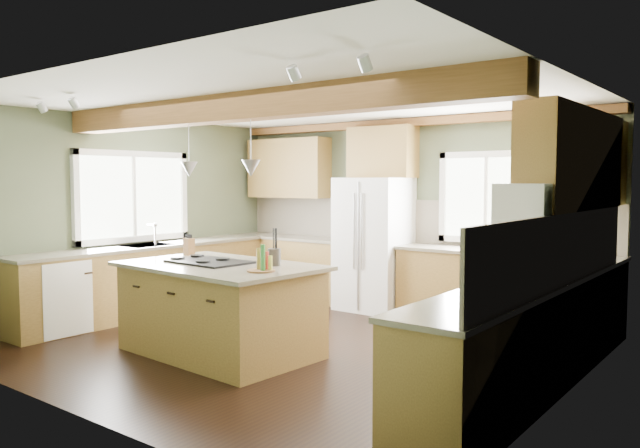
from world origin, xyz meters
The scene contains 37 objects.
floor centered at (0.00, 0.00, 0.00)m, with size 5.60×5.60×0.00m, color black.
ceiling centered at (0.00, 0.00, 2.60)m, with size 5.60×5.60×0.00m, color silver.
wall_back centered at (0.00, 2.50, 1.30)m, with size 5.60×5.60×0.00m, color #4A543C.
wall_left centered at (-2.80, 0.00, 1.30)m, with size 5.00×5.00×0.00m, color #4A543C.
wall_right centered at (2.80, 0.00, 1.30)m, with size 5.00×5.00×0.00m, color #4A543C.
ceiling_beam centered at (0.00, -0.67, 2.47)m, with size 5.55×0.26×0.26m, color brown.
soffit_trim centered at (0.00, 2.40, 2.54)m, with size 5.55×0.20×0.10m, color brown.
backsplash_back centered at (0.00, 2.48, 1.21)m, with size 5.58×0.03×0.58m, color brown.
backsplash_right centered at (2.78, 0.05, 1.21)m, with size 0.03×3.70×0.58m, color brown.
base_cab_back_left centered at (-1.79, 2.20, 0.44)m, with size 2.02×0.60×0.88m, color brown.
counter_back_left centered at (-1.79, 2.20, 0.90)m, with size 2.06×0.64×0.04m, color #443E32.
base_cab_back_right centered at (1.49, 2.20, 0.44)m, with size 2.62×0.60×0.88m, color brown.
counter_back_right centered at (1.49, 2.20, 0.90)m, with size 2.66×0.64×0.04m, color #443E32.
base_cab_left centered at (-2.50, 0.05, 0.44)m, with size 0.60×3.70×0.88m, color brown.
counter_left centered at (-2.50, 0.05, 0.90)m, with size 0.64×3.74×0.04m, color #443E32.
base_cab_right centered at (2.50, 0.05, 0.44)m, with size 0.60×3.70×0.88m, color brown.
counter_right centered at (2.50, 0.05, 0.90)m, with size 0.64×3.74×0.04m, color #443E32.
upper_cab_back_left centered at (-1.99, 2.33, 1.95)m, with size 1.40×0.35×0.90m, color brown.
upper_cab_over_fridge centered at (-0.30, 2.33, 2.15)m, with size 0.96×0.35×0.70m, color brown.
upper_cab_right centered at (2.62, 0.90, 1.95)m, with size 0.35×2.20×0.90m, color brown.
upper_cab_back_corner centered at (2.30, 2.33, 1.95)m, with size 0.90×0.35×0.90m, color brown.
window_left centered at (-2.78, 0.05, 1.55)m, with size 0.04×1.60×1.05m, color white.
window_back centered at (1.15, 2.48, 1.55)m, with size 1.10×0.04×1.00m, color white.
sink centered at (-2.50, 0.05, 0.91)m, with size 0.50×0.65×0.03m, color #262628.
faucet centered at (-2.32, 0.05, 1.05)m, with size 0.02×0.02×0.28m, color #B2B2B7.
dishwasher centered at (-2.49, -1.25, 0.43)m, with size 0.60×0.60×0.84m, color white.
oven centered at (2.49, -1.25, 0.43)m, with size 0.60×0.72×0.84m, color white.
microwave centered at (2.58, -0.05, 1.55)m, with size 0.40×0.70×0.38m, color white.
pendant_left centered at (-0.84, -0.64, 1.88)m, with size 0.18×0.18×0.16m, color #B2B2B7.
pendant_right centered at (0.11, -0.70, 1.88)m, with size 0.18×0.18×0.16m, color #B2B2B7.
refrigerator centered at (-0.30, 2.12, 0.90)m, with size 0.90×0.74×1.80m, color white.
island centered at (-0.36, -0.67, 0.44)m, with size 1.91×1.17×0.88m, color brown.
island_top centered at (-0.36, -0.67, 0.90)m, with size 2.04×1.30×0.04m, color #443E32.
cooktop centered at (-0.52, -0.66, 0.93)m, with size 0.83×0.55×0.02m, color black.
knife_block centered at (-1.18, -0.36, 1.02)m, with size 0.12×0.09×0.19m, color brown.
utensil_crock centered at (0.16, -0.43, 1.01)m, with size 0.13×0.13×0.17m, color #413C34.
bottle_tray centered at (0.33, -0.80, 1.04)m, with size 0.26×0.26×0.24m, color brown, non-canonical shape.
Camera 1 is at (4.25, -5.02, 1.76)m, focal length 35.00 mm.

